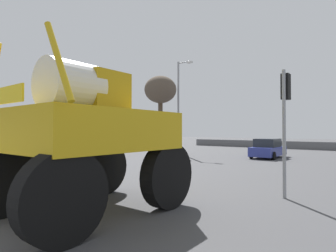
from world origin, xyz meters
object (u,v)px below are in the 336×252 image
Objects in this scene: sedan_ahead at (268,149)px; streetlight_far_left at (179,103)px; traffic_signal_near_right at (285,105)px; traffic_signal_near_left at (90,119)px; oversize_sprayer at (88,136)px; bare_tree_left at (160,91)px.

sedan_ahead is 8.94m from streetlight_far_left.
traffic_signal_near_right reaches higher than sedan_ahead.
streetlight_far_left is (-2.22, 11.46, 1.98)m from traffic_signal_near_left.
traffic_signal_near_right is at bearing -159.44° from sedan_ahead.
traffic_signal_near_left is (-6.94, 4.98, 0.78)m from oversize_sprayer.
traffic_signal_near_right is (10.51, -0.00, 0.20)m from traffic_signal_near_left.
sedan_ahead is (-1.27, 17.60, -1.30)m from oversize_sprayer.
oversize_sprayer is 0.70× the size of bare_tree_left.
traffic_signal_near_right is 0.57× the size of bare_tree_left.
traffic_signal_near_right is 0.47× the size of streetlight_far_left.
bare_tree_left reaches higher than oversize_sprayer.
oversize_sprayer is at bearing -60.88° from streetlight_far_left.
traffic_signal_near_left is 10.51m from traffic_signal_near_right.
traffic_signal_near_left is at bearing 53.19° from oversize_sprayer.
streetlight_far_left reaches higher than traffic_signal_near_left.
bare_tree_left is (-0.82, -1.79, 1.00)m from streetlight_far_left.
traffic_signal_near_left is 0.54× the size of bare_tree_left.
sedan_ahead is 0.58× the size of bare_tree_left.
oversize_sprayer is 19.02m from streetlight_far_left.
oversize_sprayer is at bearing -176.29° from sedan_ahead.
sedan_ahead is at bearing 2.99° from oversize_sprayer.
streetlight_far_left reaches higher than bare_tree_left.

